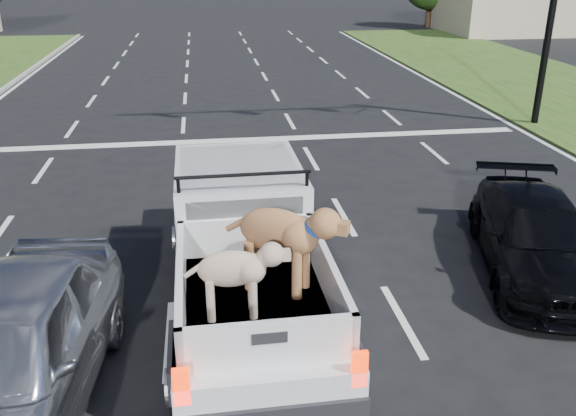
% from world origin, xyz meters
% --- Properties ---
extents(ground, '(160.00, 160.00, 0.00)m').
position_xyz_m(ground, '(0.00, 0.00, 0.00)').
color(ground, black).
rests_on(ground, ground).
extents(road_markings, '(17.75, 60.00, 0.01)m').
position_xyz_m(road_markings, '(0.00, 6.56, 0.01)').
color(road_markings, silver).
rests_on(road_markings, ground).
extents(building_right, '(12.00, 7.00, 3.60)m').
position_xyz_m(building_right, '(22.00, 34.00, 1.80)').
color(building_right, tan).
rests_on(building_right, ground).
extents(pickup_truck, '(2.36, 5.95, 2.22)m').
position_xyz_m(pickup_truck, '(-0.55, 0.71, 1.06)').
color(pickup_truck, black).
rests_on(pickup_truck, ground).
extents(silver_sedan, '(2.46, 5.14, 1.69)m').
position_xyz_m(silver_sedan, '(-3.53, -1.29, 0.85)').
color(silver_sedan, '#B0B2B8').
rests_on(silver_sedan, ground).
extents(black_coupe, '(2.97, 4.81, 1.30)m').
position_xyz_m(black_coupe, '(4.50, 1.24, 0.65)').
color(black_coupe, black).
rests_on(black_coupe, ground).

